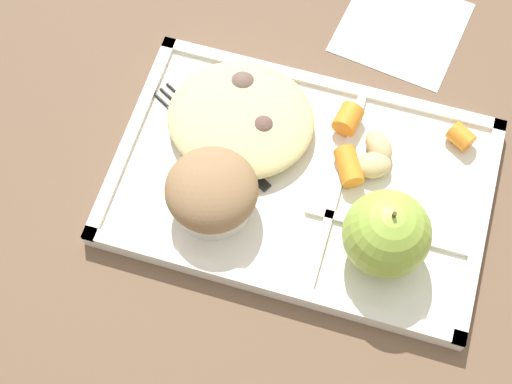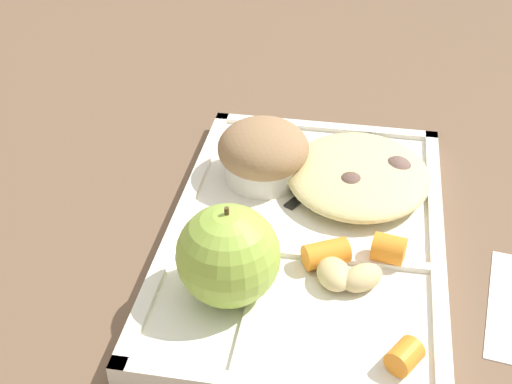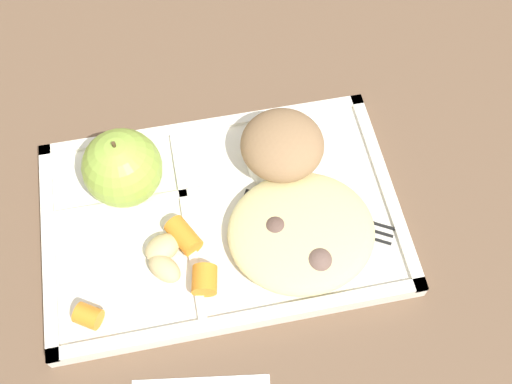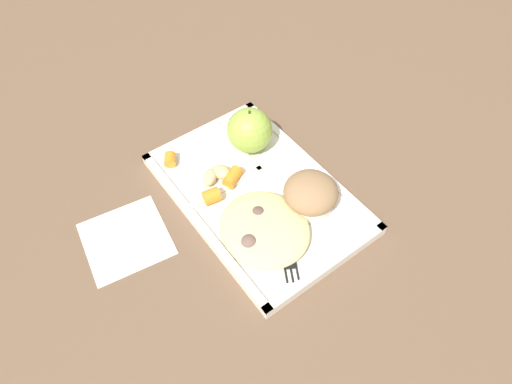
# 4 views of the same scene
# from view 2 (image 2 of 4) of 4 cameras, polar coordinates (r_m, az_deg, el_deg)

# --- Properties ---
(ground) EXTENTS (6.00, 6.00, 0.00)m
(ground) POSITION_cam_2_polar(r_m,az_deg,el_deg) (0.63, 4.00, -4.14)
(ground) COLOR brown
(lunch_tray) EXTENTS (0.36, 0.24, 0.02)m
(lunch_tray) POSITION_cam_2_polar(r_m,az_deg,el_deg) (0.62, 4.01, -3.61)
(lunch_tray) COLOR silver
(lunch_tray) RESTS_ON ground
(green_apple) EXTENTS (0.08, 0.08, 0.09)m
(green_apple) POSITION_cam_2_polar(r_m,az_deg,el_deg) (0.53, -2.27, -5.16)
(green_apple) COLOR #93B742
(green_apple) RESTS_ON lunch_tray
(bran_muffin) EXTENTS (0.09, 0.09, 0.06)m
(bran_muffin) POSITION_cam_2_polar(r_m,az_deg,el_deg) (0.67, 0.59, 3.17)
(bran_muffin) COLOR silver
(bran_muffin) RESTS_ON lunch_tray
(carrot_slice_tilted) EXTENTS (0.04, 0.04, 0.02)m
(carrot_slice_tilted) POSITION_cam_2_polar(r_m,az_deg,el_deg) (0.58, 5.68, -4.99)
(carrot_slice_tilted) COLOR orange
(carrot_slice_tilted) RESTS_ON lunch_tray
(carrot_slice_small) EXTENTS (0.03, 0.03, 0.02)m
(carrot_slice_small) POSITION_cam_2_polar(r_m,az_deg,el_deg) (0.51, 11.91, -12.86)
(carrot_slice_small) COLOR orange
(carrot_slice_small) RESTS_ON lunch_tray
(carrot_slice_center) EXTENTS (0.03, 0.03, 0.02)m
(carrot_slice_center) POSITION_cam_2_polar(r_m,az_deg,el_deg) (0.59, 10.68, -4.55)
(carrot_slice_center) COLOR orange
(carrot_slice_center) RESTS_ON lunch_tray
(potato_chunk_golden) EXTENTS (0.04, 0.04, 0.02)m
(potato_chunk_golden) POSITION_cam_2_polar(r_m,az_deg,el_deg) (0.56, 8.57, -6.87)
(potato_chunk_golden) COLOR tan
(potato_chunk_golden) RESTS_ON lunch_tray
(potato_chunk_corner) EXTENTS (0.04, 0.04, 0.02)m
(potato_chunk_corner) POSITION_cam_2_polar(r_m,az_deg,el_deg) (0.56, 6.33, -6.60)
(potato_chunk_corner) COLOR tan
(potato_chunk_corner) RESTS_ON lunch_tray
(egg_noodle_pile) EXTENTS (0.15, 0.13, 0.03)m
(egg_noodle_pile) POSITION_cam_2_polar(r_m,az_deg,el_deg) (0.67, 8.25, 1.40)
(egg_noodle_pile) COLOR #D6C684
(egg_noodle_pile) RESTS_ON lunch_tray
(meatball_front) EXTENTS (0.03, 0.03, 0.03)m
(meatball_front) POSITION_cam_2_polar(r_m,az_deg,el_deg) (0.68, 11.29, 1.60)
(meatball_front) COLOR brown
(meatball_front) RESTS_ON lunch_tray
(meatball_side) EXTENTS (0.03, 0.03, 0.03)m
(meatball_side) POSITION_cam_2_polar(r_m,az_deg,el_deg) (0.65, 7.62, 0.33)
(meatball_side) COLOR brown
(meatball_side) RESTS_ON lunch_tray
(plastic_fork) EXTENTS (0.14, 0.09, 0.00)m
(plastic_fork) POSITION_cam_2_polar(r_m,az_deg,el_deg) (0.70, 6.95, 2.10)
(plastic_fork) COLOR black
(plastic_fork) RESTS_ON lunch_tray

